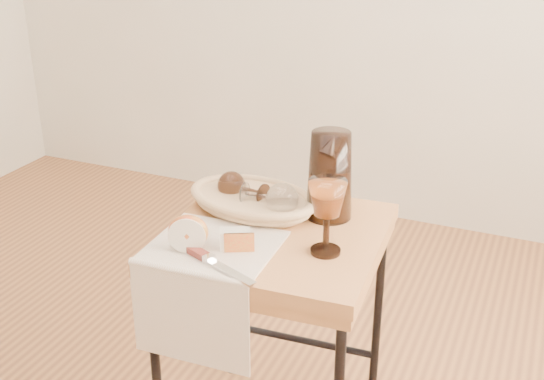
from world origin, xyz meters
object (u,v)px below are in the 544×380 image
at_px(goblet_lying_a, 245,189).
at_px(goblet_lying_b, 266,197).
at_px(pitcher, 330,175).
at_px(bread_basket, 252,202).
at_px(table_knife, 212,260).
at_px(apple_half, 188,232).
at_px(wine_goblet, 327,217).
at_px(side_table, 275,342).
at_px(tea_towel, 213,246).

height_order(goblet_lying_a, goblet_lying_b, goblet_lying_b).
bearing_deg(pitcher, goblet_lying_b, -139.96).
relative_size(bread_basket, pitcher, 1.19).
distance_m(goblet_lying_b, pitcher, 0.17).
relative_size(goblet_lying_a, table_knife, 0.50).
xyz_separation_m(goblet_lying_b, apple_half, (-0.09, -0.24, -0.01)).
xyz_separation_m(wine_goblet, table_knife, (-0.21, -0.16, -0.08)).
distance_m(goblet_lying_b, table_knife, 0.29).
relative_size(wine_goblet, table_knife, 0.75).
xyz_separation_m(side_table, goblet_lying_b, (-0.06, 0.07, 0.39)).
height_order(bread_basket, goblet_lying_b, goblet_lying_b).
bearing_deg(bread_basket, side_table, -33.02).
relative_size(bread_basket, goblet_lying_a, 2.60).
bearing_deg(wine_goblet, pitcher, 106.93).
bearing_deg(side_table, bread_basket, 138.80).
bearing_deg(bread_basket, tea_towel, -81.43).
relative_size(goblet_lying_a, wine_goblet, 0.67).
bearing_deg(apple_half, pitcher, 30.71).
xyz_separation_m(bread_basket, apple_half, (-0.04, -0.26, 0.03)).
xyz_separation_m(tea_towel, table_knife, (0.04, -0.08, 0.01)).
distance_m(side_table, bread_basket, 0.38).
height_order(side_table, tea_towel, tea_towel).
xyz_separation_m(apple_half, table_knife, (0.08, -0.04, -0.03)).
bearing_deg(tea_towel, goblet_lying_b, 75.29).
height_order(tea_towel, table_knife, table_knife).
distance_m(bread_basket, goblet_lying_a, 0.04).
distance_m(goblet_lying_b, wine_goblet, 0.24).
bearing_deg(side_table, wine_goblet, -19.25).
relative_size(tea_towel, pitcher, 1.09).
distance_m(tea_towel, bread_basket, 0.22).
distance_m(goblet_lying_a, table_knife, 0.32).
distance_m(goblet_lying_a, wine_goblet, 0.32).
xyz_separation_m(tea_towel, bread_basket, (-0.00, 0.22, 0.02)).
xyz_separation_m(bread_basket, goblet_lying_b, (0.05, -0.02, 0.03)).
relative_size(goblet_lying_b, table_knife, 0.56).
bearing_deg(bread_basket, table_knife, -74.53).
height_order(tea_towel, apple_half, apple_half).
distance_m(side_table, pitcher, 0.47).
xyz_separation_m(goblet_lying_a, apple_half, (-0.02, -0.27, -0.00)).
bearing_deg(goblet_lying_b, bread_basket, 157.53).
xyz_separation_m(side_table, goblet_lying_a, (-0.13, 0.10, 0.38)).
bearing_deg(apple_half, bread_basket, 59.41).
relative_size(bread_basket, goblet_lying_b, 2.31).
bearing_deg(goblet_lying_b, apple_half, -111.12).
distance_m(bread_basket, goblet_lying_b, 0.06).
relative_size(side_table, pitcher, 2.48).
bearing_deg(apple_half, table_knife, -48.22).
bearing_deg(bread_basket, goblet_lying_a, 161.62).
distance_m(tea_towel, apple_half, 0.07).
xyz_separation_m(wine_goblet, apple_half, (-0.30, -0.12, -0.04)).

